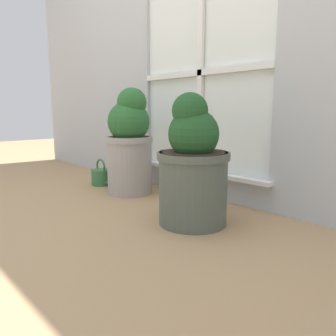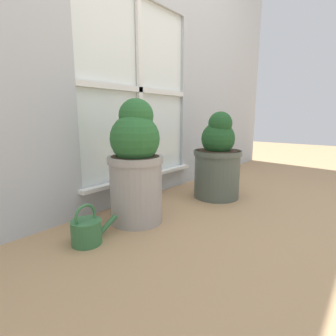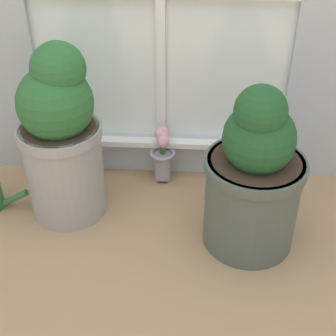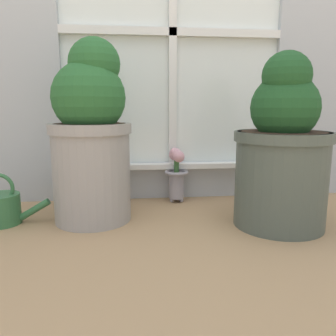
{
  "view_description": "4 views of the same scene",
  "coord_description": "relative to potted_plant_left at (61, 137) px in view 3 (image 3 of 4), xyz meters",
  "views": [
    {
      "loc": [
        1.41,
        -0.9,
        0.55
      ],
      "look_at": [
        -0.02,
        0.42,
        0.21
      ],
      "focal_mm": 35.0,
      "sensor_mm": 36.0,
      "label": 1
    },
    {
      "loc": [
        -1.37,
        -0.66,
        0.6
      ],
      "look_at": [
        -0.04,
        0.4,
        0.26
      ],
      "focal_mm": 28.0,
      "sensor_mm": 36.0,
      "label": 2
    },
    {
      "loc": [
        0.14,
        -1.08,
        1.23
      ],
      "look_at": [
        0.05,
        0.4,
        0.2
      ],
      "focal_mm": 50.0,
      "sensor_mm": 36.0,
      "label": 3
    },
    {
      "loc": [
        -0.19,
        -0.9,
        0.44
      ],
      "look_at": [
        -0.05,
        0.39,
        0.2
      ],
      "focal_mm": 35.0,
      "sensor_mm": 36.0,
      "label": 4
    }
  ],
  "objects": [
    {
      "name": "potted_plant_right",
      "position": [
        0.7,
        -0.14,
        -0.06
      ],
      "size": [
        0.35,
        0.35,
        0.64
      ],
      "color": "#4C564C",
      "rests_on": "ground_plane"
    },
    {
      "name": "flower_vase",
      "position": [
        0.36,
        0.22,
        -0.19
      ],
      "size": [
        0.11,
        0.12,
        0.26
      ],
      "color": "#99939E",
      "rests_on": "ground_plane"
    },
    {
      "name": "ground_plane",
      "position": [
        0.35,
        -0.38,
        -0.34
      ],
      "size": [
        10.0,
        10.0,
        0.0
      ],
      "primitive_type": "plane",
      "color": "tan"
    },
    {
      "name": "potted_plant_left",
      "position": [
        0.0,
        0.0,
        0.0
      ],
      "size": [
        0.31,
        0.31,
        0.7
      ],
      "color": "#9E9993",
      "rests_on": "ground_plane"
    }
  ]
}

